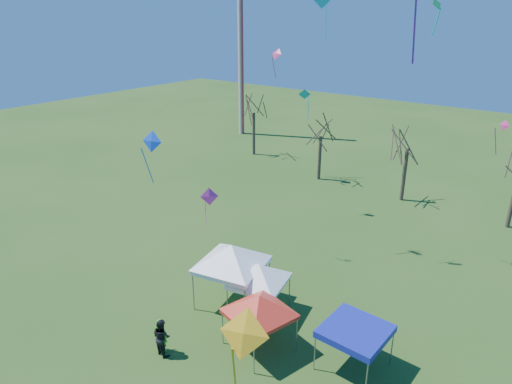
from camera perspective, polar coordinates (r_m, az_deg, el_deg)
ground at (r=21.94m, az=-0.74°, el=-22.40°), size 140.00×140.00×0.00m
radio_mast at (r=59.87m, az=-1.95°, el=19.02°), size 0.70×0.70×25.00m
tree_0 at (r=50.94m, az=-0.29°, el=11.75°), size 3.83×3.83×8.44m
tree_1 at (r=43.38m, az=8.20°, el=8.85°), size 3.42×3.42×7.54m
tree_2 at (r=39.73m, az=18.70°, el=7.48°), size 3.71×3.71×8.18m
tent_white_west at (r=24.73m, az=-3.08°, el=-7.13°), size 4.61×4.61×4.16m
tent_white_mid at (r=24.24m, az=0.39°, el=-9.46°), size 3.74×3.74×3.38m
tent_red at (r=21.85m, az=0.42°, el=-13.29°), size 3.71×3.71×3.39m
tent_blue at (r=21.70m, az=12.32°, el=-16.67°), size 2.83×2.83×2.15m
person_green at (r=23.22m, az=-11.78°, el=-17.07°), size 0.75×0.59×1.81m
person_dark at (r=23.02m, az=-11.70°, el=-17.30°), size 1.00×0.82×1.90m
kite_14 at (r=28.00m, az=-12.94°, el=6.12°), size 1.40×0.96×3.52m
kite_2 at (r=42.84m, az=2.58°, el=16.85°), size 1.20×0.81×2.74m
kite_24 at (r=28.39m, az=8.29°, el=22.66°), size 0.98×0.84×2.74m
kite_5 at (r=11.74m, az=-1.56°, el=-17.49°), size 1.49×1.23×4.13m
kite_13 at (r=35.45m, az=6.11°, el=12.02°), size 1.07×0.94×2.37m
kite_22 at (r=34.79m, az=28.53°, el=7.17°), size 0.89×0.76×2.55m
kite_1 at (r=24.58m, az=-5.86°, el=-0.66°), size 0.84×0.86×2.25m
kite_18 at (r=24.61m, az=21.71°, el=20.88°), size 0.77×0.74×1.68m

